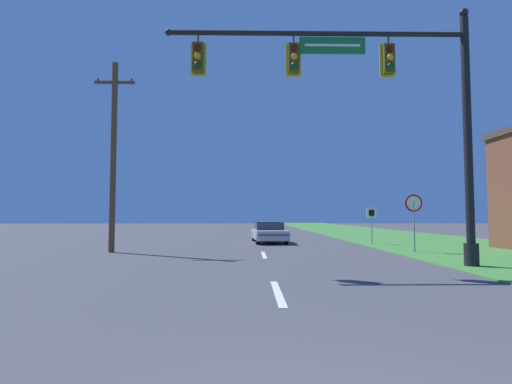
% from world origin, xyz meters
% --- Properties ---
extents(grass_verge_right, '(10.00, 110.00, 0.04)m').
position_xyz_m(grass_verge_right, '(10.50, 30.00, 0.02)').
color(grass_verge_right, '#428438').
rests_on(grass_verge_right, ground).
extents(road_center_line, '(0.16, 34.80, 0.01)m').
position_xyz_m(road_center_line, '(0.00, 22.00, 0.01)').
color(road_center_line, silver).
rests_on(road_center_line, ground).
extents(signal_mast, '(9.93, 0.47, 8.33)m').
position_xyz_m(signal_mast, '(3.77, 10.10, 5.26)').
color(signal_mast, black).
rests_on(signal_mast, grass_verge_right).
extents(car_ahead, '(2.11, 4.79, 1.19)m').
position_xyz_m(car_ahead, '(0.58, 21.69, 0.61)').
color(car_ahead, black).
rests_on(car_ahead, ground).
extents(stop_sign, '(0.76, 0.07, 2.50)m').
position_xyz_m(stop_sign, '(6.57, 14.84, 1.86)').
color(stop_sign, gray).
rests_on(stop_sign, grass_verge_right).
extents(route_sign_post, '(0.55, 0.06, 2.03)m').
position_xyz_m(route_sign_post, '(6.23, 19.74, 1.53)').
color(route_sign_post, gray).
rests_on(route_sign_post, grass_verge_right).
extents(utility_pole_near, '(1.80, 0.26, 8.53)m').
position_xyz_m(utility_pole_near, '(-6.69, 15.38, 4.42)').
color(utility_pole_near, brown).
rests_on(utility_pole_near, ground).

